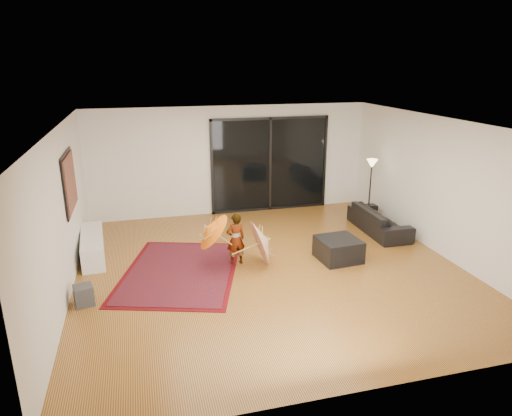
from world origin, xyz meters
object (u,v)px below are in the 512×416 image
object	(u,v)px
ottoman	(338,249)
sofa	(379,220)
media_console	(93,246)
child	(236,239)

from	to	relation	value
ottoman	sofa	bearing A→B (deg)	37.88
media_console	sofa	world-z (taller)	sofa
sofa	child	bearing A→B (deg)	104.98
child	media_console	bearing A→B (deg)	-28.43
sofa	child	world-z (taller)	child
media_console	ottoman	bearing A→B (deg)	-20.81
ottoman	child	distance (m)	2.02
sofa	child	xyz separation A→B (m)	(-3.52, -0.88, 0.23)
ottoman	child	xyz separation A→B (m)	(-1.98, 0.32, 0.29)
media_console	child	xyz separation A→B (m)	(2.68, -1.04, 0.27)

